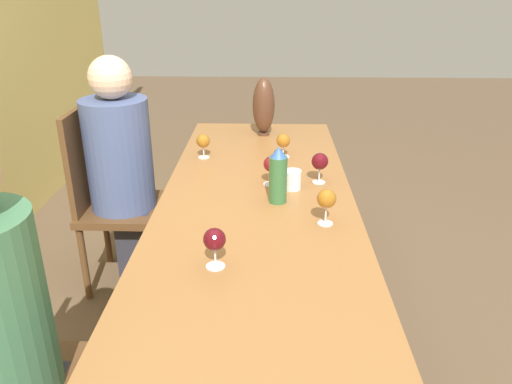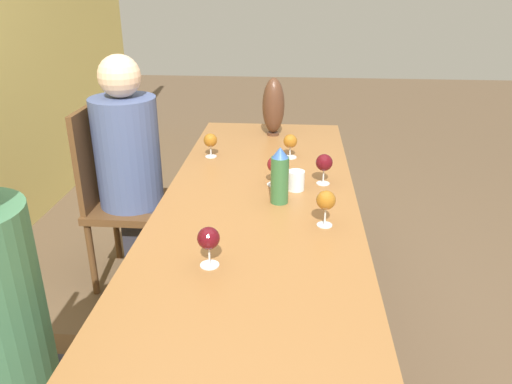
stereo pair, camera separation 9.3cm
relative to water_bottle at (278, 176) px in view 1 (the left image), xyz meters
The scene contains 13 objects.
ground_plane 0.87m from the water_bottle, 149.90° to the left, with size 14.00×14.00×0.00m, color brown.
dining_table 0.25m from the water_bottle, 149.90° to the left, with size 2.70×0.83×0.74m.
water_bottle is the anchor object (origin of this frame).
water_tumbler 0.17m from the water_bottle, 26.07° to the right, with size 0.08×0.08×0.09m.
vase 0.97m from the water_bottle, ahead, with size 0.13×0.13×0.34m.
wine_glass_0 0.56m from the water_bottle, 158.07° to the left, with size 0.07×0.07×0.14m.
wine_glass_1 0.57m from the water_bottle, ahead, with size 0.07×0.07×0.13m.
wine_glass_2 0.19m from the water_bottle, ahead, with size 0.07×0.07×0.13m.
wine_glass_3 0.29m from the water_bottle, 41.37° to the right, with size 0.08×0.08×0.14m.
wine_glass_4 0.27m from the water_bottle, 138.00° to the right, with size 0.07×0.07×0.14m.
wine_glass_5 0.66m from the water_bottle, 34.84° to the left, with size 0.07×0.07×0.13m.
chair_far 1.08m from the water_bottle, 59.92° to the left, with size 0.44×0.44×0.99m.
person_far 0.97m from the water_bottle, 57.20° to the left, with size 0.34×0.34×1.26m.
Camera 1 is at (-1.76, -0.05, 1.61)m, focal length 35.00 mm.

